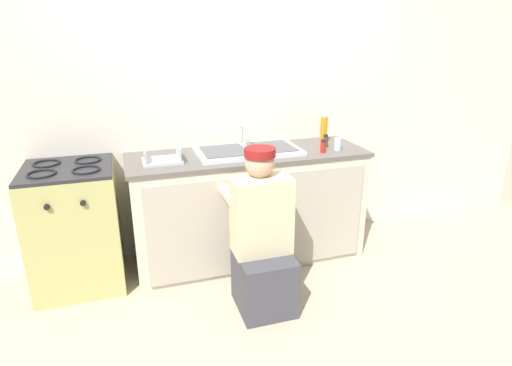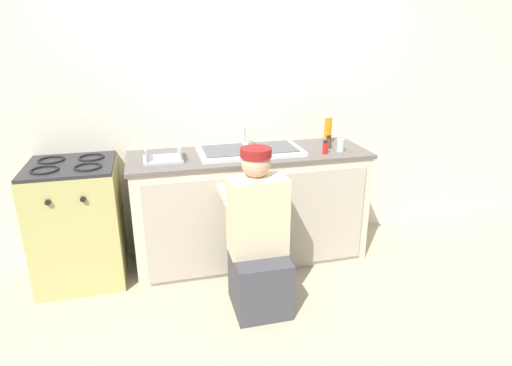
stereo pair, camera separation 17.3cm
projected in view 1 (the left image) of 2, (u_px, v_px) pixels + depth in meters
ground_plane at (260, 273)px, 3.35m from camera, size 12.00×12.00×0.00m
back_wall at (236, 101)px, 3.51m from camera, size 6.00×0.10×2.50m
counter_cabinet at (249, 208)px, 3.47m from camera, size 1.82×0.62×0.87m
countertop at (248, 155)px, 3.32m from camera, size 1.86×0.62×0.03m
sink_double_basin at (248, 150)px, 3.31m from camera, size 0.80×0.44×0.19m
stove_range at (75, 227)px, 3.09m from camera, size 0.61×0.62×0.92m
plumber_person at (262, 244)px, 2.83m from camera, size 0.42×0.61×1.10m
water_glass at (338, 144)px, 3.38m from camera, size 0.06×0.06×0.10m
spice_bottle_pepper at (325, 141)px, 3.46m from camera, size 0.04×0.04×0.10m
soap_bottle_orange at (324, 129)px, 3.59m from camera, size 0.06×0.06×0.25m
dish_rack_tray at (162, 159)px, 3.08m from camera, size 0.28×0.22×0.11m
spice_bottle_red at (323, 146)px, 3.31m from camera, size 0.04×0.04×0.10m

